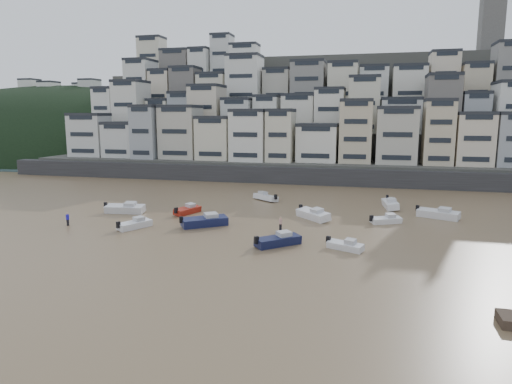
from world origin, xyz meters
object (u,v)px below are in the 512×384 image
(boat_j, at_px, (135,223))
(person_pink, at_px, (281,224))
(boat_c, at_px, (205,220))
(boat_k, at_px, (125,207))
(boat_a, at_px, (278,239))
(boat_b, at_px, (345,245))
(boat_e, at_px, (313,213))
(person_blue, at_px, (68,219))
(boat_h, at_px, (266,196))
(boat_d, at_px, (386,219))
(boat_f, at_px, (187,209))
(boat_g, at_px, (438,212))
(boat_i, at_px, (390,203))

(boat_j, relative_size, person_pink, 2.87)
(boat_c, xyz_separation_m, boat_k, (-14.22, 4.74, -0.04))
(boat_a, bearing_deg, boat_j, 127.38)
(boat_b, height_order, boat_e, boat_e)
(person_blue, height_order, person_pink, same)
(person_pink, bearing_deg, boat_h, 108.14)
(boat_d, relative_size, boat_f, 0.89)
(boat_c, relative_size, person_blue, 3.75)
(boat_j, distance_m, person_pink, 18.59)
(boat_c, xyz_separation_m, person_pink, (9.97, 0.29, -0.02))
(boat_c, relative_size, boat_d, 1.45)
(boat_e, relative_size, boat_f, 1.24)
(boat_e, relative_size, boat_g, 1.02)
(boat_a, bearing_deg, boat_f, 97.99)
(boat_d, relative_size, boat_g, 0.73)
(boat_a, bearing_deg, boat_h, 62.55)
(person_pink, bearing_deg, boat_g, 31.04)
(boat_e, distance_m, boat_k, 27.50)
(boat_e, bearing_deg, person_blue, -113.38)
(boat_d, xyz_separation_m, boat_h, (-19.28, 12.25, 0.12))
(boat_e, distance_m, person_blue, 32.72)
(boat_i, height_order, boat_k, boat_k)
(boat_j, bearing_deg, boat_c, -42.66)
(boat_d, height_order, boat_g, boat_g)
(boat_k, bearing_deg, boat_c, -25.39)
(boat_h, bearing_deg, boat_k, 76.67)
(boat_b, distance_m, boat_g, 22.02)
(boat_d, relative_size, boat_e, 0.72)
(boat_f, bearing_deg, boat_k, 120.63)
(boat_j, xyz_separation_m, person_pink, (18.27, 3.46, 0.19))
(boat_g, bearing_deg, boat_c, -133.88)
(boat_a, distance_m, person_pink, 6.72)
(boat_a, relative_size, boat_d, 1.28)
(boat_a, relative_size, boat_i, 0.94)
(boat_c, height_order, boat_i, boat_c)
(boat_a, bearing_deg, boat_i, 19.04)
(boat_j, height_order, person_pink, person_pink)
(boat_d, distance_m, boat_g, 8.73)
(boat_c, distance_m, boat_j, 8.88)
(boat_g, xyz_separation_m, boat_h, (-26.43, 7.25, -0.11))
(boat_b, bearing_deg, boat_a, -155.85)
(boat_a, distance_m, boat_b, 7.32)
(boat_j, xyz_separation_m, person_blue, (-9.17, -0.86, 0.19))
(boat_e, xyz_separation_m, person_pink, (-3.17, -7.26, 0.02))
(person_pink, bearing_deg, boat_d, 28.72)
(person_pink, bearing_deg, boat_f, 157.36)
(boat_a, distance_m, boat_f, 20.67)
(boat_k, relative_size, person_pink, 3.60)
(boat_i, distance_m, boat_j, 38.52)
(boat_b, distance_m, boat_h, 29.74)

